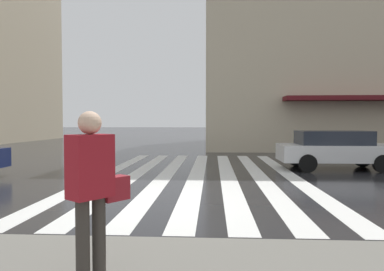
% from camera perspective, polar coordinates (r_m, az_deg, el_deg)
% --- Properties ---
extents(ground_plane, '(220.00, 220.00, 0.00)m').
position_cam_1_polar(ground_plane, '(8.14, -5.83, -10.12)').
color(ground_plane, black).
extents(zebra_crossing, '(13.00, 6.50, 0.01)m').
position_cam_1_polar(zebra_crossing, '(11.99, 0.81, -6.12)').
color(zebra_crossing, silver).
rests_on(zebra_crossing, ground_plane).
extents(car_white, '(1.85, 4.10, 1.41)m').
position_cam_1_polar(car_white, '(14.11, 21.74, -1.95)').
color(car_white, silver).
rests_on(car_white, ground_plane).
extents(pedestrian_in_red_jacket, '(0.62, 0.53, 1.68)m').
position_cam_1_polar(pedestrian_in_red_jacket, '(3.59, -15.39, -7.52)').
color(pedestrian_in_red_jacket, maroon).
rests_on(pedestrian_in_red_jacket, sidewalk_pavement).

